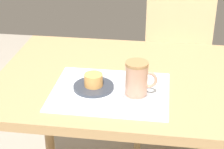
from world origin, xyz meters
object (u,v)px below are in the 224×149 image
at_px(pastry, 93,80).
at_px(coffee_mug, 137,78).
at_px(wooden_chair, 176,60).
at_px(pastry_plate, 94,87).
at_px(dining_table, 134,97).

height_order(pastry, coffee_mug, coffee_mug).
distance_m(wooden_chair, pastry_plate, 0.90).
relative_size(pastry_plate, coffee_mug, 1.21).
bearing_deg(pastry_plate, coffee_mug, -9.22).
relative_size(wooden_chair, coffee_mug, 7.61).
height_order(wooden_chair, pastry, wooden_chair).
height_order(dining_table, pastry_plate, pastry_plate).
height_order(dining_table, pastry, pastry).
xyz_separation_m(dining_table, pastry, (-0.14, -0.12, 0.13)).
height_order(pastry_plate, coffee_mug, coffee_mug).
distance_m(dining_table, pastry, 0.23).
distance_m(wooden_chair, pastry, 0.90).
height_order(pastry_plate, pastry, pastry).
xyz_separation_m(wooden_chair, pastry, (-0.32, -0.80, 0.27)).
bearing_deg(pastry_plate, wooden_chair, 67.97).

